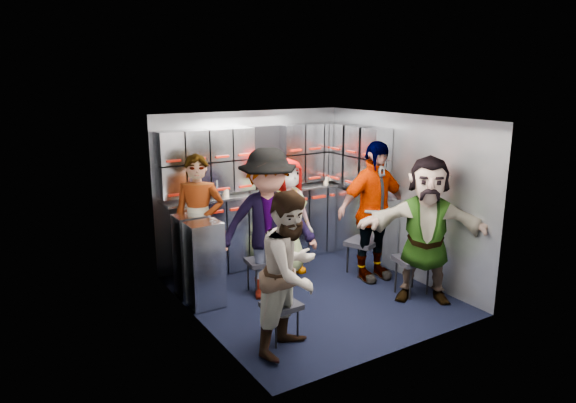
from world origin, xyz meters
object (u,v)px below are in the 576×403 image
jump_seat_mid_left (261,263)px  jump_seat_center (279,239)px  attendant_arc_d (373,211)px  attendant_arc_e (426,230)px  jump_seat_near_left (281,307)px  jump_seat_near_right (413,262)px  attendant_arc_b (268,224)px  jump_seat_mid_right (362,244)px  attendant_arc_c (286,216)px  attendant_standing (199,224)px  attendant_arc_a (291,272)px

jump_seat_mid_left → jump_seat_center: 0.79m
attendant_arc_d → attendant_arc_e: attendant_arc_d is taller
jump_seat_near_left → attendant_arc_e: size_ratio=0.23×
jump_seat_near_right → attendant_arc_b: attendant_arc_b is taller
jump_seat_mid_right → attendant_arc_d: attendant_arc_d is taller
jump_seat_near_left → attendant_arc_e: bearing=-0.9°
attendant_arc_b → attendant_arc_e: (1.50, -1.02, -0.04)m
jump_seat_near_left → attendant_arc_c: (0.99, 1.53, 0.42)m
attendant_standing → jump_seat_mid_left: bearing=-3.0°
jump_seat_near_left → attendant_arc_b: bearing=67.2°
jump_seat_near_left → jump_seat_mid_left: bearing=70.4°
attendant_arc_c → attendant_arc_b: bearing=-143.2°
attendant_arc_c → attendant_arc_e: (0.92, -1.56, 0.08)m
jump_seat_mid_right → jump_seat_mid_left: bearing=171.8°
jump_seat_center → attendant_arc_b: bearing=-128.6°
jump_seat_near_right → attendant_arc_d: bearing=97.8°
attendant_arc_c → jump_seat_near_right: bearing=-62.8°
attendant_arc_c → jump_seat_mid_left: bearing=-154.3°
jump_seat_near_right → attendant_arc_d: attendant_arc_d is taller
jump_seat_center → attendant_arc_d: (0.83, -0.92, 0.48)m
jump_seat_center → attendant_arc_e: attendant_arc_e is taller
jump_seat_mid_right → attendant_standing: 2.15m
jump_seat_mid_right → attendant_arc_b: (-1.41, 0.02, 0.48)m
jump_seat_mid_left → attendant_arc_e: (1.50, -1.20, 0.50)m
attendant_standing → attendant_arc_e: 2.66m
jump_seat_near_left → jump_seat_mid_right: jump_seat_mid_right is taller
attendant_arc_a → attendant_standing: bearing=68.7°
jump_seat_center → attendant_arc_d: size_ratio=0.28×
attendant_arc_a → attendant_arc_e: (1.91, 0.15, 0.07)m
jump_seat_center → attendant_arc_c: size_ratio=0.32×
jump_seat_near_left → attendant_arc_b: size_ratio=0.22×
jump_seat_near_right → jump_seat_mid_left: bearing=145.7°
attendant_arc_c → attendant_standing: bearing=170.4°
attendant_standing → attendant_arc_c: attendant_standing is taller
attendant_arc_e → attendant_arc_a: bearing=-134.4°
attendant_standing → attendant_arc_d: size_ratio=0.93×
attendant_standing → attendant_arc_d: 2.17m
jump_seat_mid_left → attendant_arc_c: bearing=32.1°
attendant_arc_b → attendant_standing: bearing=154.9°
jump_seat_center → attendant_arc_a: (-0.99, -1.89, 0.37)m
attendant_arc_a → attendant_arc_d: (1.83, 0.97, 0.11)m
jump_seat_near_left → jump_seat_near_right: (1.91, 0.15, 0.05)m
attendant_arc_c → attendant_arc_d: bearing=-48.1°
jump_seat_near_right → attendant_arc_c: (-0.92, 1.38, 0.37)m
jump_seat_near_left → attendant_arc_a: size_ratio=0.26×
attendant_arc_b → attendant_arc_e: 1.81m
jump_seat_near_left → jump_seat_center: size_ratio=0.79×
jump_seat_center → attendant_standing: bearing=-174.5°
attendant_arc_c → attendant_arc_d: 1.12m
jump_seat_near_left → attendant_arc_e: attendant_arc_e is taller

